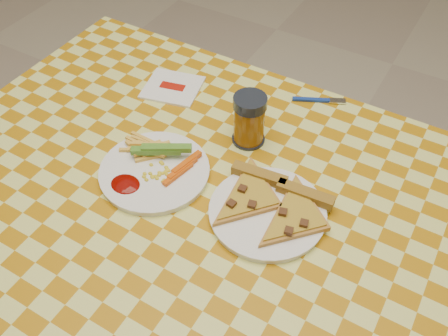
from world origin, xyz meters
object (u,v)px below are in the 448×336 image
at_px(plate_left, 155,172).
at_px(drink_glass, 249,120).
at_px(plate_right, 267,213).
at_px(table, 215,224).

relative_size(plate_left, drink_glass, 1.89).
xyz_separation_m(plate_left, plate_right, (0.25, 0.02, 0.00)).
relative_size(plate_left, plate_right, 1.01).
xyz_separation_m(table, plate_right, (0.10, 0.02, 0.08)).
bearing_deg(table, plate_left, 179.87).
bearing_deg(plate_left, table, -0.13).
bearing_deg(table, plate_right, 11.83).
bearing_deg(plate_left, plate_right, 4.91).
relative_size(table, drink_glass, 10.85).
bearing_deg(table, drink_glass, 98.07).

